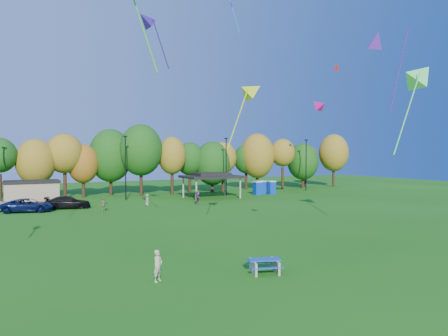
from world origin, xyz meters
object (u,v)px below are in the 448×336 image
car_c (28,205)px  picnic_table (264,265)px  car_d (68,202)px  porta_potties (263,188)px  kite_flyer (158,266)px

car_c → picnic_table: bearing=-146.2°
car_c → car_d: 4.38m
porta_potties → car_d: size_ratio=0.73×
kite_flyer → car_c: kite_flyer is taller
picnic_table → car_d: 33.16m
porta_potties → car_d: 30.24m
picnic_table → car_d: bearing=119.0°
car_d → picnic_table: bearing=-158.0°
picnic_table → car_c: size_ratio=0.39×
picnic_table → car_d: car_d is taller
porta_potties → car_c: bearing=-172.1°
picnic_table → car_d: (-6.87, 32.44, 0.30)m
porta_potties → kite_flyer: bearing=-129.4°
picnic_table → car_c: car_c is taller
picnic_table → kite_flyer: 5.80m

